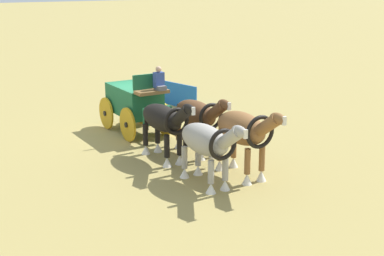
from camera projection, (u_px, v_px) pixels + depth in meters
The scene contains 7 objects.
ground_plane at pixel (135, 132), 21.40m from camera, with size 220.00×220.00×0.00m, color #9E8C4C.
show_wagon at pixel (136, 102), 20.95m from camera, with size 5.54×1.85×2.78m.
draft_horse_rear_near at pixel (198, 116), 18.39m from camera, with size 3.19×1.02×2.21m.
draft_horse_rear_off at pixel (164, 121), 17.73m from camera, with size 3.22×1.00×2.23m.
draft_horse_lead_near at pixel (244, 131), 16.24m from camera, with size 3.10×1.11×2.33m.
draft_horse_lead_off at pixel (207, 143), 15.61m from camera, with size 3.14×1.03×2.16m.
sponsor_banner at pixel (172, 94), 25.62m from camera, with size 3.20×0.06×1.10m, color #1959B2.
Camera 1 is at (19.25, -7.56, 5.93)m, focal length 50.99 mm.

